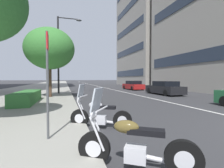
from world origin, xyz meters
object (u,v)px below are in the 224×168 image
object	(u,v)px
street_lamp_with_banners	(62,48)
street_tree_mid_sidewalk	(50,49)
motorcycle_by_sign_pole	(133,146)
car_far_down_avenue	(164,88)
parking_sign_by_curb	(47,75)
car_lead_in_lane	(133,85)
motorcycle_second_in_row	(99,115)

from	to	relation	value
street_lamp_with_banners	street_tree_mid_sidewalk	world-z (taller)	street_lamp_with_banners
motorcycle_by_sign_pole	street_tree_mid_sidewalk	distance (m)	12.34
car_far_down_avenue	parking_sign_by_curb	world-z (taller)	parking_sign_by_curb
car_lead_in_lane	parking_sign_by_curb	distance (m)	21.05
parking_sign_by_curb	street_lamp_with_banners	world-z (taller)	street_lamp_with_banners
car_far_down_avenue	motorcycle_by_sign_pole	bearing A→B (deg)	142.90
car_lead_in_lane	street_lamp_with_banners	distance (m)	12.12
motorcycle_second_in_row	car_far_down_avenue	xyz separation A→B (m)	(9.39, -8.87, 0.23)
motorcycle_by_sign_pole	car_far_down_avenue	world-z (taller)	motorcycle_by_sign_pole
car_lead_in_lane	street_tree_mid_sidewalk	size ratio (longest dim) A/B	0.77
motorcycle_second_in_row	parking_sign_by_curb	bearing A→B (deg)	60.05
parking_sign_by_curb	motorcycle_by_sign_pole	bearing A→B (deg)	-135.50
motorcycle_by_sign_pole	car_lead_in_lane	size ratio (longest dim) A/B	0.45
street_lamp_with_banners	street_tree_mid_sidewalk	distance (m)	3.49
motorcycle_second_in_row	car_lead_in_lane	size ratio (longest dim) A/B	0.44
motorcycle_second_in_row	car_far_down_avenue	size ratio (longest dim) A/B	0.41
car_far_down_avenue	street_lamp_with_banners	xyz separation A→B (m)	(2.89, 10.22, 4.19)
car_lead_in_lane	parking_sign_by_curb	bearing A→B (deg)	148.32
car_lead_in_lane	motorcycle_second_in_row	bearing A→B (deg)	150.74
car_far_down_avenue	car_lead_in_lane	bearing A→B (deg)	-0.51
motorcycle_second_in_row	street_tree_mid_sidewalk	size ratio (longest dim) A/B	0.34
motorcycle_by_sign_pole	street_lamp_with_banners	world-z (taller)	street_lamp_with_banners
car_far_down_avenue	street_tree_mid_sidewalk	distance (m)	11.64
motorcycle_by_sign_pole	car_lead_in_lane	xyz separation A→B (m)	(19.91, -8.75, 0.20)
motorcycle_second_in_row	street_tree_mid_sidewalk	distance (m)	9.96
parking_sign_by_curb	street_tree_mid_sidewalk	world-z (taller)	street_tree_mid_sidewalk
car_lead_in_lane	parking_sign_by_curb	xyz separation A→B (m)	(-18.31, 10.32, 1.10)
motorcycle_by_sign_pole	motorcycle_second_in_row	xyz separation A→B (m)	(2.57, 0.08, -0.00)
car_far_down_avenue	parking_sign_by_curb	size ratio (longest dim) A/B	1.73
parking_sign_by_curb	street_tree_mid_sidewalk	size ratio (longest dim) A/B	0.47
motorcycle_second_in_row	motorcycle_by_sign_pole	bearing A→B (deg)	118.93
motorcycle_second_in_row	parking_sign_by_curb	distance (m)	2.21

